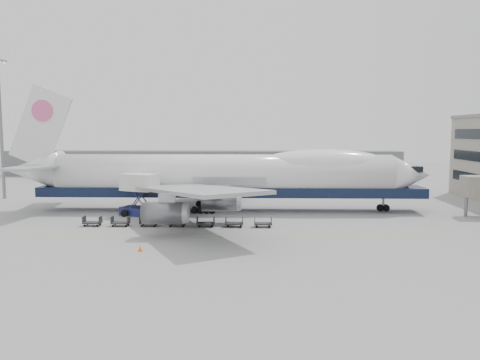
{
  "coord_description": "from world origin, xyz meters",
  "views": [
    {
      "loc": [
        4.84,
        -61.15,
        12.55
      ],
      "look_at": [
        2.7,
        6.0,
        5.49
      ],
      "focal_mm": 35.0,
      "sensor_mm": 36.0,
      "label": 1
    }
  ],
  "objects": [
    {
      "name": "airliner",
      "position": [
        0.64,
        12.0,
        5.62
      ],
      "size": [
        67.0,
        55.3,
        19.98
      ],
      "color": "white",
      "rests_on": "ground"
    },
    {
      "name": "dolly_5",
      "position": [
        2.16,
        -0.76,
        0.53
      ],
      "size": [
        2.3,
        1.35,
        1.3
      ],
      "color": "#2D2D30",
      "rests_on": "ground"
    },
    {
      "name": "catering_truck",
      "position": [
        -12.25,
        7.14,
        3.47
      ],
      "size": [
        6.32,
        5.38,
        6.25
      ],
      "rotation": [
        0.0,
        0.0,
        -0.4
      ],
      "color": "navy",
      "rests_on": "ground"
    },
    {
      "name": "traffic_cone",
      "position": [
        -7.16,
        -13.58,
        0.3
      ],
      "size": [
        0.43,
        0.43,
        0.63
      ],
      "rotation": [
        0.0,
        0.0,
        -0.16
      ],
      "color": "#F2560C",
      "rests_on": "ground"
    },
    {
      "name": "dolly_2",
      "position": [
        -9.15,
        -0.76,
        0.53
      ],
      "size": [
        2.3,
        1.35,
        1.3
      ],
      "color": "#2D2D30",
      "rests_on": "ground"
    },
    {
      "name": "floodlight_mast",
      "position": [
        -42.0,
        24.0,
        14.27
      ],
      "size": [
        2.4,
        2.4,
        25.43
      ],
      "color": "slate",
      "rests_on": "ground"
    },
    {
      "name": "apron_line",
      "position": [
        0.0,
        -6.0,
        0.01
      ],
      "size": [
        60.0,
        0.15,
        0.01
      ],
      "primitive_type": "cube",
      "color": "gold",
      "rests_on": "ground"
    },
    {
      "name": "dolly_3",
      "position": [
        -5.38,
        -0.76,
        0.53
      ],
      "size": [
        2.3,
        1.35,
        1.3
      ],
      "color": "#2D2D30",
      "rests_on": "ground"
    },
    {
      "name": "ground",
      "position": [
        0.0,
        0.0,
        0.0
      ],
      "size": [
        260.0,
        260.0,
        0.0
      ],
      "primitive_type": "plane",
      "color": "gray",
      "rests_on": "ground"
    },
    {
      "name": "dolly_0",
      "position": [
        -16.7,
        -0.76,
        0.53
      ],
      "size": [
        2.3,
        1.35,
        1.3
      ],
      "color": "#2D2D30",
      "rests_on": "ground"
    },
    {
      "name": "dolly_6",
      "position": [
        5.93,
        -0.76,
        0.53
      ],
      "size": [
        2.3,
        1.35,
        1.3
      ],
      "color": "#2D2D30",
      "rests_on": "ground"
    },
    {
      "name": "dolly_4",
      "position": [
        -1.61,
        -0.76,
        0.53
      ],
      "size": [
        2.3,
        1.35,
        1.3
      ],
      "color": "#2D2D30",
      "rests_on": "ground"
    },
    {
      "name": "hangar",
      "position": [
        -10.0,
        70.0,
        3.5
      ],
      "size": [
        110.0,
        8.0,
        7.0
      ],
      "primitive_type": "cube",
      "color": "slate",
      "rests_on": "ground"
    },
    {
      "name": "dolly_1",
      "position": [
        -12.93,
        -0.76,
        0.53
      ],
      "size": [
        2.3,
        1.35,
        1.3
      ],
      "color": "#2D2D30",
      "rests_on": "ground"
    }
  ]
}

